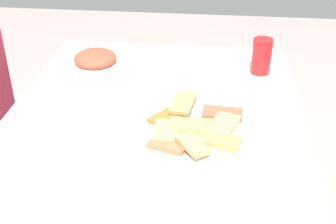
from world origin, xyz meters
TOP-DOWN VIEW (x-y plane):
  - dining_table at (0.00, 0.00)m, footprint 1.06×0.86m
  - pide_platter at (-0.07, -0.11)m, footprint 0.33×0.32m
  - salad_plate_greens at (0.32, 0.25)m, footprint 0.21×0.21m
  - soda_can at (0.32, -0.32)m, footprint 0.07×0.07m
  - paper_napkin at (-0.39, -0.08)m, footprint 0.17×0.17m
  - fork at (-0.39, -0.10)m, footprint 0.17×0.06m
  - spoon at (-0.39, -0.06)m, footprint 0.18×0.06m

SIDE VIEW (x-z plane):
  - dining_table at x=0.00m, z-range 0.27..0.98m
  - paper_napkin at x=-0.39m, z-range 0.70..0.71m
  - fork at x=-0.39m, z-range 0.71..0.71m
  - spoon at x=-0.39m, z-range 0.71..0.71m
  - pide_platter at x=-0.07m, z-range 0.70..0.74m
  - salad_plate_greens at x=0.32m, z-range 0.70..0.75m
  - soda_can at x=0.32m, z-range 0.70..0.83m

